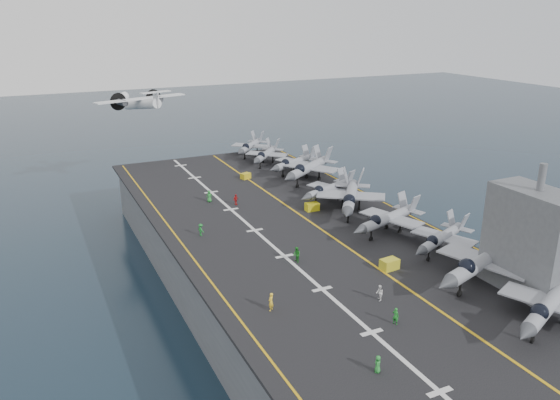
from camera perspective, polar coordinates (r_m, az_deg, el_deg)
name	(u,v)px	position (r m, az deg, el deg)	size (l,w,h in m)	color
ground	(291,286)	(86.81, 1.14, -8.93)	(500.00, 500.00, 0.00)	#142135
hull	(291,257)	(84.60, 1.17, -5.93)	(36.00, 90.00, 10.00)	#56595E
flight_deck	(291,225)	(82.55, 1.19, -2.65)	(38.00, 92.00, 0.40)	black
foul_line	(309,221)	(83.77, 3.03, -2.19)	(0.35, 90.00, 0.02)	gold
landing_centerline	(255,230)	(80.15, -2.66, -3.18)	(0.50, 90.00, 0.02)	silver
deck_edge_port	(182,243)	(76.94, -10.25, -4.44)	(0.25, 90.00, 0.02)	gold
deck_edge_stbd	(392,206)	(91.75, 11.59, -0.66)	(0.25, 90.00, 0.02)	gold
island_superstructure	(533,229)	(66.68, 24.97, -2.76)	(5.00, 10.00, 15.00)	#56595E
fighter_jet_0	(549,303)	(61.96, 26.31, -9.64)	(17.33, 14.78, 5.09)	#9EA7AD
fighter_jet_1	(482,261)	(68.01, 20.36, -5.98)	(19.05, 15.52, 5.72)	#97A1A8
fighter_jet_2	(442,237)	(75.18, 16.56, -3.72)	(14.98, 12.78, 4.40)	#9CA3AC
fighter_jet_3	(388,218)	(79.69, 11.23, -1.81)	(16.21, 13.30, 4.84)	gray
fighter_jet_4	(351,196)	(87.04, 7.39, 0.46)	(18.38, 19.55, 5.65)	#959CA5
fighter_jet_5	(329,188)	(92.23, 5.18, 1.25)	(15.53, 13.19, 4.57)	#9FA6B0
fighter_jet_6	(309,167)	(102.89, 3.04, 3.47)	(19.48, 18.04, 5.63)	#949BA4
fighter_jet_7	(295,162)	(108.40, 1.55, 4.03)	(15.95, 13.81, 4.66)	#8E969B
fighter_jet_8	(266,154)	(114.87, -1.49, 4.85)	(15.32, 15.56, 4.55)	gray
tow_cart_a	(389,264)	(69.43, 11.37, -6.59)	(2.35, 1.65, 1.33)	gold
tow_cart_b	(312,207)	(88.04, 3.37, -0.70)	(2.18, 1.47, 1.27)	gold
tow_cart_c	(246,176)	(105.20, -3.61, 2.53)	(2.15, 1.78, 1.11)	gold
crew_0	(378,364)	(50.91, 10.18, -16.52)	(1.17, 1.18, 1.66)	#268C33
crew_1	(271,302)	(59.08, -0.96, -10.58)	(1.48, 1.39, 2.06)	yellow
crew_2	(297,255)	(69.82, 1.75, -5.73)	(0.85, 1.24, 2.04)	#1C8221
crew_3	(201,230)	(78.73, -8.27, -3.09)	(1.03, 1.25, 1.80)	#197E2B
crew_4	(236,200)	(90.70, -4.65, 0.05)	(1.30, 1.13, 1.83)	red
crew_5	(209,196)	(92.57, -7.40, 0.40)	(1.29, 0.93, 2.02)	#268C33
crew_6	(396,316)	(57.97, 11.99, -11.76)	(1.13, 1.32, 1.86)	#1B8226
crew_7	(380,293)	(61.98, 10.36, -9.53)	(1.11, 1.30, 1.83)	white
transport_plane	(142,104)	(123.77, -14.26, 9.67)	(24.13, 19.80, 4.92)	#B8BABD
fighter_jet_9	(250,145)	(122.48, -3.11, 5.72)	(15.32, 15.56, 4.55)	gray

